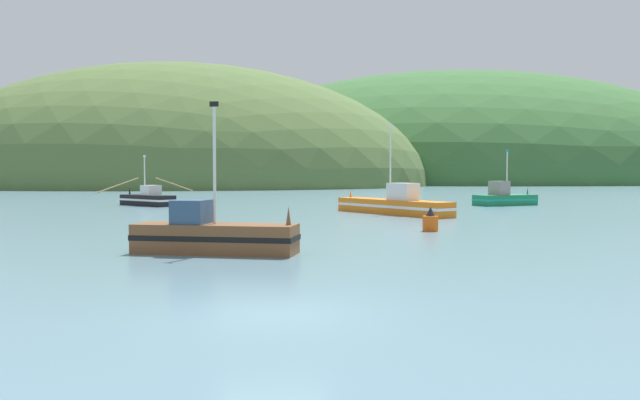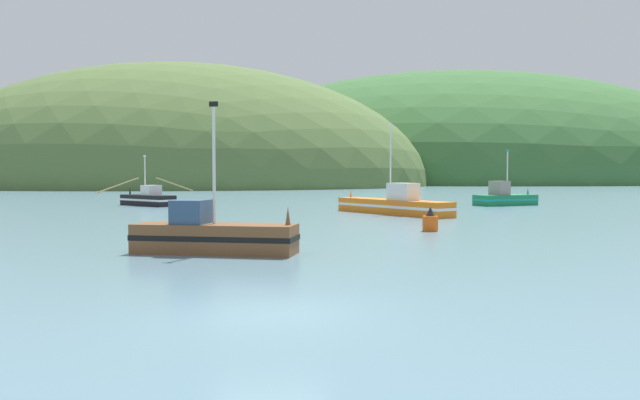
% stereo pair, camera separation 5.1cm
% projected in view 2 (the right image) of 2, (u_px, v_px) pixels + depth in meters
% --- Properties ---
extents(ground_plane, '(600.00, 600.00, 0.00)m').
position_uv_depth(ground_plane, '(271.00, 314.00, 13.87)').
color(ground_plane, slate).
extents(hill_mid_right, '(125.01, 100.00, 60.12)m').
position_uv_depth(hill_mid_right, '(180.00, 185.00, 158.08)').
color(hill_mid_right, '#516B38').
rests_on(hill_mid_right, ground).
extents(hill_far_left, '(199.99, 159.99, 77.29)m').
position_uv_depth(hill_far_left, '(452.00, 182.00, 227.72)').
color(hill_far_left, '#386633').
rests_on(hill_far_left, ground).
extents(fishing_boat_black, '(7.36, 8.08, 4.88)m').
position_uv_depth(fishing_boat_black, '(148.00, 199.00, 59.91)').
color(fishing_boat_black, black).
rests_on(fishing_boat_black, ground).
extents(fishing_boat_orange, '(7.89, 10.91, 6.87)m').
position_uv_depth(fishing_boat_orange, '(393.00, 205.00, 47.56)').
color(fishing_boat_orange, orange).
rests_on(fishing_boat_orange, ground).
extents(fishing_boat_brown, '(6.66, 3.03, 5.91)m').
position_uv_depth(fishing_boat_brown, '(213.00, 235.00, 24.29)').
color(fishing_boat_brown, brown).
rests_on(fishing_boat_brown, ground).
extents(fishing_boat_green, '(6.63, 4.63, 5.43)m').
position_uv_depth(fishing_boat_green, '(505.00, 198.00, 60.40)').
color(fishing_boat_green, '#197A47').
rests_on(fishing_boat_green, ground).
extents(channel_buoy, '(0.84, 0.84, 1.32)m').
position_uv_depth(channel_buoy, '(430.00, 221.00, 33.63)').
color(channel_buoy, '#E55914').
rests_on(channel_buoy, ground).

